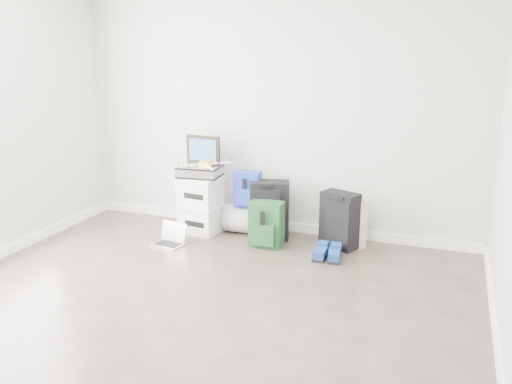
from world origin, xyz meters
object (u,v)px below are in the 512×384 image
at_px(briefcase, 200,171).
at_px(duffel_bag, 248,219).
at_px(boxes_stack, 201,204).
at_px(laptop, 170,239).
at_px(carry_on, 339,220).
at_px(large_suitcase, 270,210).

xyz_separation_m(briefcase, duffel_bag, (0.52, 0.14, -0.54)).
height_order(boxes_stack, briefcase, briefcase).
bearing_deg(duffel_bag, laptop, -137.43).
bearing_deg(boxes_stack, duffel_bag, 23.03).
xyz_separation_m(boxes_stack, briefcase, (0.00, 0.00, 0.38)).
xyz_separation_m(carry_on, laptop, (-1.68, -0.52, -0.24)).
height_order(carry_on, laptop, carry_on).
bearing_deg(laptop, boxes_stack, 85.45).
height_order(duffel_bag, laptop, duffel_bag).
bearing_deg(laptop, duffel_bag, 54.17).
xyz_separation_m(boxes_stack, large_suitcase, (0.79, 0.06, -0.00)).
bearing_deg(boxes_stack, laptop, -96.87).
bearing_deg(boxes_stack, carry_on, 9.68).
bearing_deg(laptop, briefcase, 85.45).
distance_m(boxes_stack, duffel_bag, 0.56).
distance_m(large_suitcase, carry_on, 0.76).
height_order(boxes_stack, laptop, boxes_stack).
height_order(briefcase, laptop, briefcase).
distance_m(boxes_stack, briefcase, 0.38).
bearing_deg(briefcase, carry_on, -2.92).
xyz_separation_m(large_suitcase, carry_on, (0.76, -0.02, -0.02)).
relative_size(duffel_bag, large_suitcase, 0.81).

